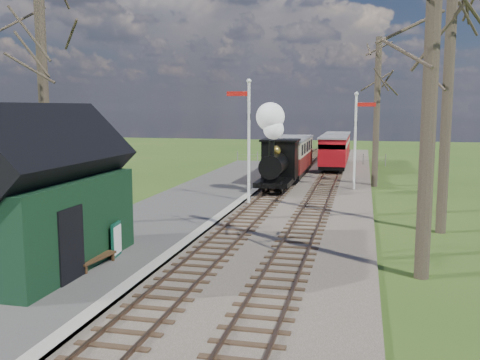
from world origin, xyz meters
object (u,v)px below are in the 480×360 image
object	(u,v)px
station_shed	(41,197)
person	(111,231)
sign_board	(116,240)
bench	(92,252)
red_carriage_a	(333,152)
semaphore_near	(247,133)
red_carriage_b	(337,147)
locomotive	(276,154)
coach	(291,155)
semaphore_far	(357,133)

from	to	relation	value
station_shed	person	xyz separation A→B (m)	(1.38, 1.57, -1.31)
sign_board	bench	size ratio (longest dim) A/B	0.66
red_carriage_a	semaphore_near	bearing A→B (deg)	-102.63
red_carriage_b	bench	xyz separation A→B (m)	(-5.53, -32.21, -0.87)
locomotive	coach	size ratio (longest dim) A/B	0.62
station_shed	semaphore_far	xyz separation A→B (m)	(8.67, 18.00, 1.08)
red_carriage_a	sign_board	bearing A→B (deg)	-101.66
red_carriage_b	sign_board	xyz separation A→B (m)	(-5.28, -31.09, -0.75)
coach	red_carriage_b	size ratio (longest dim) A/B	1.55
locomotive	person	world-z (taller)	locomotive
red_carriage_a	bench	distance (m)	27.29
coach	red_carriage_a	bearing A→B (deg)	61.30
red_carriage_b	bench	distance (m)	32.69
semaphore_near	person	distance (m)	10.98
red_carriage_b	person	distance (m)	31.46
locomotive	red_carriage_b	size ratio (longest dim) A/B	0.97
semaphore_near	sign_board	bearing A→B (deg)	-100.26
red_carriage_b	person	xyz separation A→B (m)	(-5.51, -30.97, -0.53)
red_carriage_b	semaphore_far	bearing A→B (deg)	-83.04
station_shed	semaphore_near	distance (m)	12.58
station_shed	semaphore_near	size ratio (longest dim) A/B	1.01
locomotive	sign_board	distance (m)	15.09
sign_board	semaphore_far	bearing A→B (deg)	66.92
semaphore_near	sign_board	size ratio (longest dim) A/B	5.76
semaphore_near	person	size ratio (longest dim) A/B	4.09
semaphore_far	person	world-z (taller)	semaphore_far
semaphore_near	red_carriage_a	world-z (taller)	semaphore_near
coach	red_carriage_b	distance (m)	10.57
red_carriage_a	bench	bearing A→B (deg)	-101.70
semaphore_near	red_carriage_a	distance (m)	15.56
coach	red_carriage_b	world-z (taller)	coach
red_carriage_b	coach	bearing A→B (deg)	-104.24
semaphore_far	red_carriage_a	xyz separation A→B (m)	(-1.77, 9.04, -1.86)
coach	semaphore_near	bearing A→B (deg)	-94.28
locomotive	semaphore_far	bearing A→B (deg)	22.12
red_carriage_b	person	bearing A→B (deg)	-100.10
semaphore_near	semaphore_far	xyz separation A→B (m)	(5.14, 6.00, -0.27)
semaphore_near	red_carriage_b	size ratio (longest dim) A/B	1.22
locomotive	bench	distance (m)	16.24
semaphore_far	bench	xyz separation A→B (m)	(-7.31, -17.67, -2.73)
semaphore_near	bench	world-z (taller)	semaphore_near
red_carriage_b	locomotive	bearing A→B (deg)	-99.09
locomotive	coach	distance (m)	6.10
station_shed	locomotive	distance (m)	16.78
sign_board	bench	xyz separation A→B (m)	(-0.25, -1.12, -0.12)
red_carriage_a	red_carriage_b	distance (m)	5.50
locomotive	person	xyz separation A→B (m)	(-2.90, -14.65, -1.29)
locomotive	sign_board	bearing A→B (deg)	-100.23
bench	semaphore_far	bearing A→B (deg)	67.54
person	station_shed	bearing A→B (deg)	131.14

